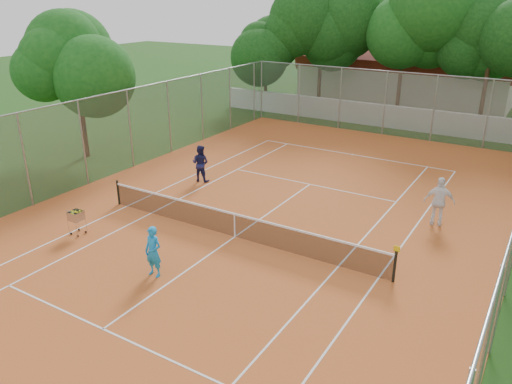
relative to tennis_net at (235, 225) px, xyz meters
The scene contains 12 objects.
ground 0.51m from the tennis_net, ahead, with size 120.00×120.00×0.00m, color #173C10.
court_pad 0.50m from the tennis_net, ahead, with size 18.00×34.00×0.02m, color #BB5924.
court_lines 0.49m from the tennis_net, ahead, with size 10.98×23.78×0.01m, color white.
tennis_net is the anchor object (origin of this frame).
perimeter_fence 1.49m from the tennis_net, ahead, with size 18.00×34.00×4.00m, color slate.
boundary_wall 19.00m from the tennis_net, 90.00° to the left, with size 26.00×0.30×1.50m, color white.
clubhouse 29.12m from the tennis_net, 93.95° to the left, with size 16.40×9.00×4.40m, color beige.
tropical_trees 22.45m from the tennis_net, 90.00° to the left, with size 29.00×19.00×10.00m, color #0D370F.
player_near 3.65m from the tennis_net, 100.98° to the right, with size 0.61×0.40×1.68m, color #188BD3.
player_far_left 6.25m from the tennis_net, 138.72° to the left, with size 0.86×0.67×1.77m, color #181B49.
player_far_right 7.89m from the tennis_net, 39.10° to the left, with size 1.14×0.48×1.95m, color white.
ball_hopper 5.88m from the tennis_net, 150.92° to the right, with size 0.49×0.49×1.01m, color #ABACB2.
Camera 1 is at (9.27, -13.71, 8.40)m, focal length 35.00 mm.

